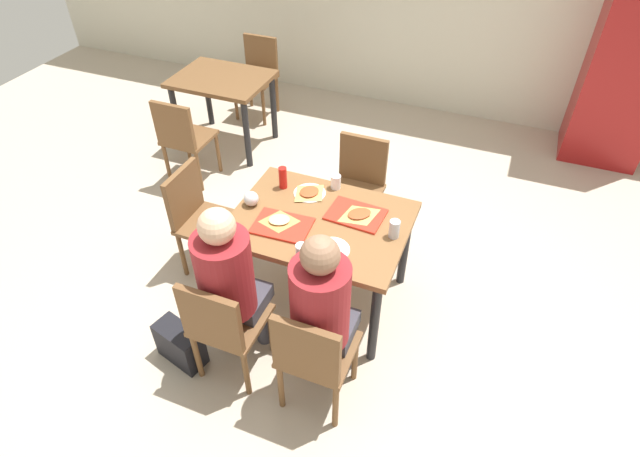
{
  "coord_description": "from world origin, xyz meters",
  "views": [
    {
      "loc": [
        0.94,
        -2.34,
        2.85
      ],
      "look_at": [
        0.0,
        0.0,
        0.66
      ],
      "focal_mm": 28.79,
      "sensor_mm": 36.0,
      "label": 1
    }
  ],
  "objects_px": {
    "chair_left_end": "(199,214)",
    "background_chair_far": "(258,71)",
    "person_in_red": "(230,278)",
    "pizza_slice_c": "(309,192)",
    "plastic_cup_b": "(301,252)",
    "background_chair_near": "(183,136)",
    "soda_can": "(394,229)",
    "tray_red_near": "(282,226)",
    "background_table": "(223,89)",
    "drink_fridge": "(630,63)",
    "pizza_slice_a": "(279,220)",
    "chair_far_side": "(358,182)",
    "main_table": "(320,231)",
    "paper_plate_near_edge": "(332,250)",
    "chair_near_left": "(223,324)",
    "pizza_slice_b": "(359,214)",
    "plastic_cup_a": "(336,182)",
    "tray_red_far": "(356,214)",
    "condiment_bottle": "(283,178)",
    "chair_near_right": "(313,354)",
    "handbag": "(180,344)",
    "person_in_brown_jacket": "(323,307)",
    "foil_bundle": "(251,199)",
    "paper_plate_center": "(310,193)"
  },
  "relations": [
    {
      "from": "pizza_slice_b",
      "to": "foil_bundle",
      "type": "relative_size",
      "value": 2.69
    },
    {
      "from": "tray_red_near",
      "to": "background_table",
      "type": "relative_size",
      "value": 0.4
    },
    {
      "from": "pizza_slice_a",
      "to": "chair_left_end",
      "type": "bearing_deg",
      "value": 170.02
    },
    {
      "from": "chair_left_end",
      "to": "paper_plate_near_edge",
      "type": "distance_m",
      "value": 1.17
    },
    {
      "from": "tray_red_far",
      "to": "main_table",
      "type": "bearing_deg",
      "value": -147.09
    },
    {
      "from": "tray_red_near",
      "to": "main_table",
      "type": "bearing_deg",
      "value": 37.06
    },
    {
      "from": "chair_near_right",
      "to": "soda_can",
      "type": "xyz_separation_m",
      "value": [
        0.2,
        0.83,
        0.3
      ]
    },
    {
      "from": "plastic_cup_b",
      "to": "condiment_bottle",
      "type": "distance_m",
      "value": 0.72
    },
    {
      "from": "paper_plate_near_edge",
      "to": "chair_near_left",
      "type": "bearing_deg",
      "value": -128.17
    },
    {
      "from": "person_in_red",
      "to": "drink_fridge",
      "type": "xyz_separation_m",
      "value": [
        2.16,
        3.52,
        0.21
      ]
    },
    {
      "from": "chair_left_end",
      "to": "pizza_slice_a",
      "type": "bearing_deg",
      "value": -9.98
    },
    {
      "from": "tray_red_far",
      "to": "condiment_bottle",
      "type": "relative_size",
      "value": 2.25
    },
    {
      "from": "chair_left_end",
      "to": "background_chair_far",
      "type": "bearing_deg",
      "value": 106.94
    },
    {
      "from": "pizza_slice_c",
      "to": "handbag",
      "type": "relative_size",
      "value": 0.78
    },
    {
      "from": "paper_plate_near_edge",
      "to": "tray_red_near",
      "type": "bearing_deg",
      "value": 166.92
    },
    {
      "from": "chair_left_end",
      "to": "background_table",
      "type": "distance_m",
      "value": 1.78
    },
    {
      "from": "drink_fridge",
      "to": "background_chair_near",
      "type": "xyz_separation_m",
      "value": [
        -3.55,
        -1.96,
        -0.46
      ]
    },
    {
      "from": "chair_near_right",
      "to": "pizza_slice_c",
      "type": "xyz_separation_m",
      "value": [
        -0.45,
        1.04,
        0.26
      ]
    },
    {
      "from": "person_in_red",
      "to": "pizza_slice_a",
      "type": "xyz_separation_m",
      "value": [
        0.06,
        0.54,
        0.02
      ]
    },
    {
      "from": "pizza_slice_c",
      "to": "plastic_cup_b",
      "type": "bearing_deg",
      "value": -71.5
    },
    {
      "from": "chair_far_side",
      "to": "paper_plate_center",
      "type": "bearing_deg",
      "value": -106.43
    },
    {
      "from": "paper_plate_near_edge",
      "to": "pizza_slice_c",
      "type": "distance_m",
      "value": 0.57
    },
    {
      "from": "pizza_slice_c",
      "to": "background_chair_far",
      "type": "xyz_separation_m",
      "value": [
        -1.5,
        2.13,
        -0.26
      ]
    },
    {
      "from": "tray_red_far",
      "to": "condiment_bottle",
      "type": "height_order",
      "value": "condiment_bottle"
    },
    {
      "from": "plastic_cup_a",
      "to": "soda_can",
      "type": "xyz_separation_m",
      "value": [
        0.51,
        -0.34,
        0.01
      ]
    },
    {
      "from": "main_table",
      "to": "paper_plate_near_edge",
      "type": "relative_size",
      "value": 5.15
    },
    {
      "from": "plastic_cup_a",
      "to": "condiment_bottle",
      "type": "height_order",
      "value": "condiment_bottle"
    },
    {
      "from": "handbag",
      "to": "pizza_slice_c",
      "type": "bearing_deg",
      "value": 66.26
    },
    {
      "from": "handbag",
      "to": "tray_red_near",
      "type": "bearing_deg",
      "value": 57.32
    },
    {
      "from": "chair_left_end",
      "to": "pizza_slice_a",
      "type": "relative_size",
      "value": 3.51
    },
    {
      "from": "chair_far_side",
      "to": "chair_left_end",
      "type": "bearing_deg",
      "value": -139.5
    },
    {
      "from": "paper_plate_near_edge",
      "to": "background_chair_far",
      "type": "relative_size",
      "value": 0.26
    },
    {
      "from": "background_table",
      "to": "background_chair_far",
      "type": "relative_size",
      "value": 1.07
    },
    {
      "from": "person_in_brown_jacket",
      "to": "chair_near_left",
      "type": "bearing_deg",
      "value": -166.12
    },
    {
      "from": "tray_red_near",
      "to": "handbag",
      "type": "bearing_deg",
      "value": -122.68
    },
    {
      "from": "background_chair_near",
      "to": "soda_can",
      "type": "bearing_deg",
      "value": -22.02
    },
    {
      "from": "chair_near_left",
      "to": "pizza_slice_b",
      "type": "height_order",
      "value": "chair_near_left"
    },
    {
      "from": "chair_near_right",
      "to": "person_in_red",
      "type": "distance_m",
      "value": 0.63
    },
    {
      "from": "drink_fridge",
      "to": "chair_near_right",
      "type": "bearing_deg",
      "value": -113.57
    },
    {
      "from": "plastic_cup_b",
      "to": "background_chair_far",
      "type": "distance_m",
      "value": 3.22
    },
    {
      "from": "plastic_cup_b",
      "to": "background_chair_far",
      "type": "height_order",
      "value": "background_chair_far"
    },
    {
      "from": "chair_far_side",
      "to": "person_in_red",
      "type": "height_order",
      "value": "person_in_red"
    },
    {
      "from": "main_table",
      "to": "tray_red_near",
      "type": "bearing_deg",
      "value": -142.94
    },
    {
      "from": "paper_plate_near_edge",
      "to": "person_in_red",
      "type": "bearing_deg",
      "value": -136.08
    },
    {
      "from": "person_in_red",
      "to": "pizza_slice_c",
      "type": "relative_size",
      "value": 5.0
    },
    {
      "from": "main_table",
      "to": "chair_left_end",
      "type": "bearing_deg",
      "value": 180.0
    },
    {
      "from": "main_table",
      "to": "drink_fridge",
      "type": "bearing_deg",
      "value": 56.58
    },
    {
      "from": "plastic_cup_b",
      "to": "tray_red_near",
      "type": "bearing_deg",
      "value": 136.65
    },
    {
      "from": "chair_near_right",
      "to": "background_chair_far",
      "type": "distance_m",
      "value": 3.72
    },
    {
      "from": "pizza_slice_a",
      "to": "plastic_cup_a",
      "type": "xyz_separation_m",
      "value": [
        0.2,
        0.49,
        0.03
      ]
    }
  ]
}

